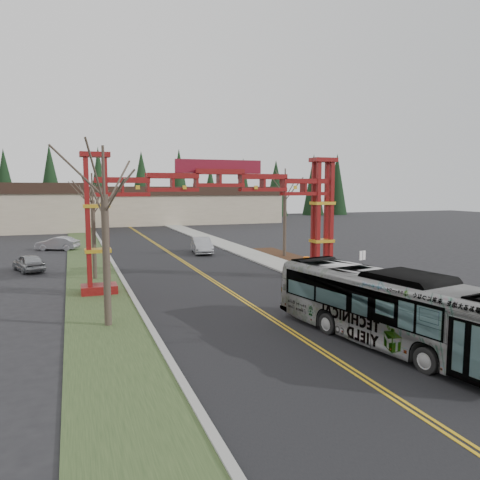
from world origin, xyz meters
name	(u,v)px	position (x,y,z in m)	size (l,w,h in m)	color
ground	(381,390)	(0.00, 0.00, 0.00)	(200.00, 200.00, 0.00)	black
road	(194,269)	(0.00, 25.00, 0.01)	(12.00, 110.00, 0.02)	black
lane_line_left	(193,269)	(-0.12, 25.00, 0.03)	(0.12, 100.00, 0.01)	gold
lane_line_right	(196,269)	(0.12, 25.00, 0.03)	(0.12, 100.00, 0.01)	gold
curb_right	(262,264)	(6.15, 25.00, 0.07)	(0.30, 110.00, 0.15)	#979692
sidewalk_right	(278,263)	(7.60, 25.00, 0.08)	(2.60, 110.00, 0.14)	gray
landscape_strip	(419,298)	(10.20, 10.00, 0.06)	(2.60, 50.00, 0.12)	black
grass_median	(94,274)	(-8.00, 25.00, 0.04)	(4.00, 110.00, 0.08)	#2B4020
curb_left	(119,273)	(-6.15, 25.00, 0.07)	(0.30, 110.00, 0.15)	#979692
gateway_arch	(219,199)	(0.00, 18.00, 5.98)	(18.20, 1.60, 8.90)	#620C0D
retail_building_east	(174,204)	(10.00, 79.95, 3.51)	(38.00, 20.30, 7.00)	tan
conifer_treeline	(118,189)	(0.25, 92.00, 6.49)	(116.10, 5.60, 13.00)	black
transit_bus	(385,307)	(3.00, 3.85, 1.63)	(2.73, 11.68, 3.25)	#A2A6AA
silver_sedan	(202,245)	(3.04, 33.83, 0.83)	(1.76, 5.03, 1.66)	#A5A8AD
parked_car_near_a	(29,263)	(-12.87, 28.47, 0.71)	(1.68, 4.19, 1.43)	#93979A
parked_car_far_a	(57,243)	(-11.00, 41.56, 0.74)	(1.56, 4.48, 1.48)	#A3A3AA
bare_tree_median_near	(104,196)	(-8.00, 10.58, 6.34)	(3.48, 3.48, 8.68)	#382D26
bare_tree_median_mid	(93,201)	(-8.00, 23.10, 5.77)	(2.97, 2.97, 7.78)	#382D26
bare_tree_median_far	(86,196)	(-8.00, 37.22, 5.95)	(3.02, 3.02, 7.99)	#382D26
bare_tree_right_far	(285,192)	(10.00, 28.65, 6.37)	(3.28, 3.28, 8.58)	#382D26
street_sign	(362,260)	(9.45, 14.89, 1.71)	(0.54, 0.15, 2.37)	#3F3F44
barrel_south	(353,274)	(9.49, 16.07, 0.54)	(0.58, 0.58, 1.07)	#DE5E0C
barrel_mid	(313,265)	(8.85, 20.76, 0.53)	(0.58, 0.58, 1.07)	#DE5E0C
barrel_north	(306,262)	(8.95, 22.16, 0.49)	(0.52, 0.52, 0.97)	#DE5E0C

